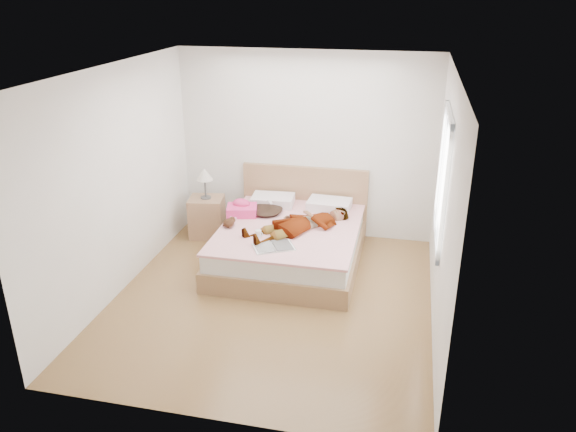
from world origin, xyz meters
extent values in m
plane|color=#54371A|center=(0.00, 0.00, 0.00)|extent=(4.00, 4.00, 0.00)
imported|color=white|center=(0.15, 0.94, 0.61)|extent=(1.48, 1.49, 0.21)
ellipsoid|color=black|center=(-0.42, 1.39, 0.55)|extent=(0.58, 0.65, 0.08)
cube|color=silver|center=(-0.35, 1.34, 0.67)|extent=(0.09, 0.09, 0.05)
plane|color=white|center=(0.00, 0.00, 2.60)|extent=(4.00, 4.00, 0.00)
plane|color=silver|center=(0.00, 2.00, 1.30)|extent=(3.60, 0.00, 3.60)
plane|color=silver|center=(0.00, -2.00, 1.30)|extent=(3.60, 0.00, 3.60)
plane|color=silver|center=(-1.80, 0.00, 1.30)|extent=(0.00, 4.00, 4.00)
plane|color=silver|center=(1.80, 0.00, 1.30)|extent=(0.00, 4.00, 4.00)
cube|color=white|center=(1.78, 0.30, 1.50)|extent=(0.02, 1.10, 1.30)
cube|color=silver|center=(1.78, -0.28, 1.50)|extent=(0.04, 0.06, 1.42)
cube|color=silver|center=(1.78, 0.88, 1.50)|extent=(0.04, 0.06, 1.42)
cube|color=silver|center=(1.78, 0.30, 0.82)|extent=(0.04, 1.22, 0.06)
cube|color=silver|center=(1.78, 0.30, 2.18)|extent=(0.04, 1.22, 0.06)
cube|color=silver|center=(1.77, 0.30, 1.50)|extent=(0.03, 0.04, 1.30)
cube|color=olive|center=(0.00, 0.95, 0.13)|extent=(1.78, 2.08, 0.26)
cube|color=silver|center=(0.00, 0.95, 0.37)|extent=(1.70, 2.00, 0.22)
cube|color=white|center=(0.00, 0.95, 0.49)|extent=(1.74, 2.04, 0.03)
cube|color=brown|center=(0.00, 1.96, 0.50)|extent=(1.80, 0.07, 1.00)
cube|color=white|center=(-0.40, 1.67, 0.57)|extent=(0.61, 0.44, 0.13)
cube|color=white|center=(0.40, 1.67, 0.57)|extent=(0.60, 0.43, 0.13)
cube|color=#E33D6A|center=(-0.71, 1.21, 0.57)|extent=(0.46, 0.40, 0.13)
ellipsoid|color=#FC447B|center=(-0.73, 1.26, 0.66)|extent=(0.26, 0.21, 0.12)
cube|color=white|center=(-0.06, 0.31, 0.52)|extent=(0.55, 0.49, 0.01)
cube|color=white|center=(-0.16, 0.26, 0.53)|extent=(0.35, 0.38, 0.02)
cube|color=#252525|center=(0.05, 0.37, 0.53)|extent=(0.35, 0.38, 0.02)
cylinder|color=white|center=(-0.31, 0.57, 0.55)|extent=(0.10, 0.10, 0.09)
torus|color=white|center=(-0.27, 0.56, 0.55)|extent=(0.06, 0.03, 0.06)
cylinder|color=black|center=(-0.31, 0.57, 0.59)|extent=(0.08, 0.08, 0.00)
ellipsoid|color=black|center=(-0.76, 0.77, 0.57)|extent=(0.17, 0.18, 0.12)
ellipsoid|color=beige|center=(-0.76, 0.76, 0.58)|extent=(0.09, 0.10, 0.06)
sphere|color=black|center=(-0.74, 0.85, 0.58)|extent=(0.09, 0.09, 0.09)
sphere|color=pink|center=(-0.76, 0.89, 0.60)|extent=(0.03, 0.03, 0.03)
sphere|color=#FFA6CC|center=(-0.70, 0.87, 0.60)|extent=(0.03, 0.03, 0.03)
ellipsoid|color=black|center=(-0.81, 0.75, 0.54)|extent=(0.04, 0.06, 0.03)
ellipsoid|color=black|center=(-0.72, 0.72, 0.54)|extent=(0.04, 0.06, 0.03)
cube|color=brown|center=(-1.34, 1.53, 0.29)|extent=(0.53, 0.49, 0.58)
cylinder|color=#494949|center=(-1.34, 1.53, 0.59)|extent=(0.17, 0.17, 0.02)
cylinder|color=#4B4B4B|center=(-1.34, 1.53, 0.74)|extent=(0.03, 0.03, 0.29)
cone|color=beige|center=(-1.34, 1.53, 0.94)|extent=(0.26, 0.26, 0.17)
camera|label=1|loc=(1.40, -5.47, 3.38)|focal=35.00mm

